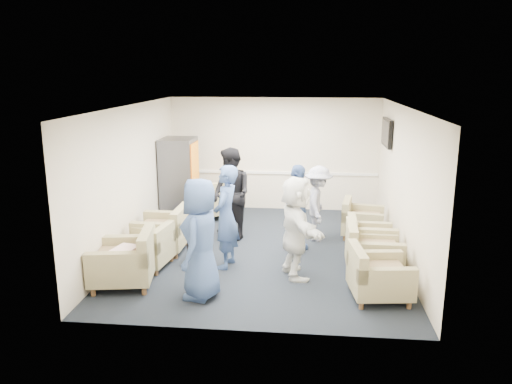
# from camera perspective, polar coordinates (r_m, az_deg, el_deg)

# --- Properties ---
(floor) EXTENTS (6.00, 6.00, 0.00)m
(floor) POSITION_cam_1_polar(r_m,az_deg,el_deg) (9.50, 0.83, -6.72)
(floor) COLOR black
(floor) RESTS_ON ground
(ceiling) EXTENTS (6.00, 6.00, 0.00)m
(ceiling) POSITION_cam_1_polar(r_m,az_deg,el_deg) (8.92, 0.89, 9.76)
(ceiling) COLOR silver
(ceiling) RESTS_ON back_wall
(back_wall) EXTENTS (5.00, 0.02, 2.70)m
(back_wall) POSITION_cam_1_polar(r_m,az_deg,el_deg) (12.05, 2.09, 4.33)
(back_wall) COLOR beige
(back_wall) RESTS_ON floor
(front_wall) EXTENTS (5.00, 0.02, 2.70)m
(front_wall) POSITION_cam_1_polar(r_m,az_deg,el_deg) (6.23, -1.53, -4.69)
(front_wall) COLOR beige
(front_wall) RESTS_ON floor
(left_wall) EXTENTS (0.02, 6.00, 2.70)m
(left_wall) POSITION_cam_1_polar(r_m,az_deg,el_deg) (9.65, -14.11, 1.54)
(left_wall) COLOR beige
(left_wall) RESTS_ON floor
(right_wall) EXTENTS (0.02, 6.00, 2.70)m
(right_wall) POSITION_cam_1_polar(r_m,az_deg,el_deg) (9.25, 16.49, 0.87)
(right_wall) COLOR beige
(right_wall) RESTS_ON floor
(chair_rail) EXTENTS (4.98, 0.04, 0.06)m
(chair_rail) POSITION_cam_1_polar(r_m,az_deg,el_deg) (12.11, 2.07, 2.21)
(chair_rail) COLOR white
(chair_rail) RESTS_ON back_wall
(tv) EXTENTS (0.10, 1.00, 0.58)m
(tv) POSITION_cam_1_polar(r_m,az_deg,el_deg) (10.87, 14.71, 6.57)
(tv) COLOR black
(tv) RESTS_ON right_wall
(armchair_left_near) EXTENTS (1.08, 1.08, 0.75)m
(armchair_left_near) POSITION_cam_1_polar(r_m,az_deg,el_deg) (8.19, -14.56, -7.79)
(armchair_left_near) COLOR #92875E
(armchair_left_near) RESTS_ON floor
(armchair_left_mid) EXTENTS (0.90, 0.90, 0.64)m
(armchair_left_mid) POSITION_cam_1_polar(r_m,az_deg,el_deg) (8.85, -12.14, -6.39)
(armchair_left_mid) COLOR #92875E
(armchair_left_mid) RESTS_ON floor
(armchair_left_far) EXTENTS (0.92, 0.92, 0.72)m
(armchair_left_far) POSITION_cam_1_polar(r_m,az_deg,el_deg) (9.54, -10.39, -4.57)
(armchair_left_far) COLOR #92875E
(armchair_left_far) RESTS_ON floor
(armchair_right_near) EXTENTS (0.94, 0.94, 0.68)m
(armchair_right_near) POSITION_cam_1_polar(r_m,az_deg,el_deg) (7.71, 13.56, -9.43)
(armchair_right_near) COLOR #92875E
(armchair_right_near) RESTS_ON floor
(armchair_right_midnear) EXTENTS (0.91, 0.91, 0.72)m
(armchair_right_midnear) POSITION_cam_1_polar(r_m,az_deg,el_deg) (8.61, 12.88, -6.75)
(armchair_right_midnear) COLOR #92875E
(armchair_right_midnear) RESTS_ON floor
(armchair_right_midfar) EXTENTS (0.82, 0.82, 0.65)m
(armchair_right_midfar) POSITION_cam_1_polar(r_m,az_deg,el_deg) (9.21, 12.63, -5.60)
(armchair_right_midfar) COLOR #92875E
(armchair_right_midfar) RESTS_ON floor
(armchair_right_far) EXTENTS (0.93, 0.93, 0.65)m
(armchair_right_far) POSITION_cam_1_polar(r_m,az_deg,el_deg) (10.41, 11.82, -3.29)
(armchair_right_far) COLOR #92875E
(armchair_right_far) RESTS_ON floor
(armchair_corner) EXTENTS (1.28, 1.28, 0.75)m
(armchair_corner) POSITION_cam_1_polar(r_m,az_deg,el_deg) (11.54, -5.06, -1.11)
(armchair_corner) COLOR #92875E
(armchair_corner) RESTS_ON floor
(vending_machine) EXTENTS (0.75, 0.87, 1.84)m
(vending_machine) POSITION_cam_1_polar(r_m,az_deg,el_deg) (11.50, -8.73, 1.54)
(vending_machine) COLOR #53535B
(vending_machine) RESTS_ON floor
(backpack) EXTENTS (0.30, 0.24, 0.47)m
(backpack) POSITION_cam_1_polar(r_m,az_deg,el_deg) (8.95, -6.98, -6.48)
(backpack) COLOR black
(backpack) RESTS_ON floor
(pillow) EXTENTS (0.41, 0.48, 0.12)m
(pillow) POSITION_cam_1_polar(r_m,az_deg,el_deg) (8.13, -14.77, -6.60)
(pillow) COLOR white
(pillow) RESTS_ON armchair_left_near
(person_front_left) EXTENTS (0.68, 0.95, 1.82)m
(person_front_left) POSITION_cam_1_polar(r_m,az_deg,el_deg) (7.40, -6.34, -5.36)
(person_front_left) COLOR #395389
(person_front_left) RESTS_ON floor
(person_mid_left) EXTENTS (0.52, 0.71, 1.79)m
(person_mid_left) POSITION_cam_1_polar(r_m,az_deg,el_deg) (8.50, -3.46, -2.86)
(person_mid_left) COLOR #395389
(person_mid_left) RESTS_ON floor
(person_back_left) EXTENTS (1.12, 1.14, 1.85)m
(person_back_left) POSITION_cam_1_polar(r_m,az_deg,el_deg) (9.93, -2.84, -0.25)
(person_back_left) COLOR black
(person_back_left) RESTS_ON floor
(person_back_right) EXTENTS (0.60, 1.00, 1.51)m
(person_back_right) POSITION_cam_1_polar(r_m,az_deg,el_deg) (9.95, 7.12, -1.32)
(person_back_right) COLOR silver
(person_back_right) RESTS_ON floor
(person_mid_right) EXTENTS (0.73, 1.05, 1.65)m
(person_mid_right) POSITION_cam_1_polar(r_m,az_deg,el_deg) (9.29, 4.68, -1.88)
(person_mid_right) COLOR #395389
(person_mid_right) RESTS_ON floor
(person_front_right) EXTENTS (0.93, 1.65, 1.69)m
(person_front_right) POSITION_cam_1_polar(r_m,az_deg,el_deg) (8.13, 4.57, -4.03)
(person_front_right) COLOR white
(person_front_right) RESTS_ON floor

